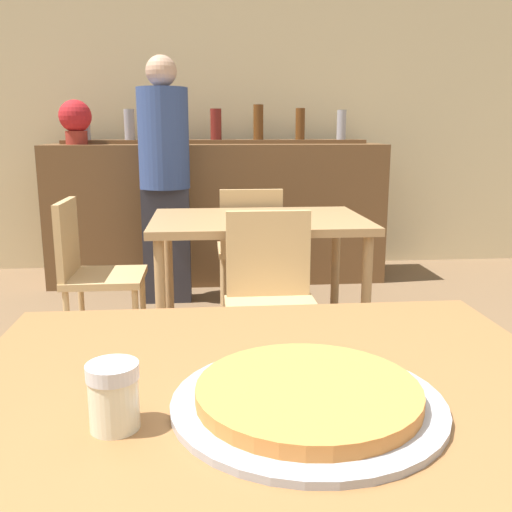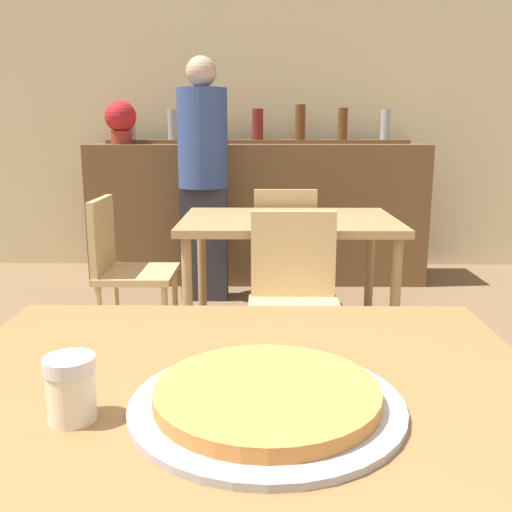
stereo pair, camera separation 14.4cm
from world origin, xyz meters
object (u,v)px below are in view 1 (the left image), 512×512
(cheese_shaker, at_px, (114,396))
(potted_plant, at_px, (75,119))
(chair_far_side_front, at_px, (271,293))
(chair_far_side_back, at_px, (250,243))
(pizza_tray, at_px, (308,397))
(chair_far_side_left, at_px, (90,267))
(person_standing, at_px, (165,173))

(cheese_shaker, height_order, potted_plant, potted_plant)
(chair_far_side_front, distance_m, cheese_shaker, 1.72)
(chair_far_side_back, distance_m, pizza_tray, 2.75)
(chair_far_side_front, relative_size, cheese_shaker, 8.63)
(chair_far_side_back, height_order, cheese_shaker, cheese_shaker)
(pizza_tray, relative_size, potted_plant, 1.27)
(chair_far_side_front, bearing_deg, cheese_shaker, -104.24)
(chair_far_side_back, distance_m, cheese_shaker, 2.82)
(cheese_shaker, relative_size, potted_plant, 0.30)
(pizza_tray, bearing_deg, chair_far_side_left, 109.17)
(chair_far_side_left, xyz_separation_m, potted_plant, (-0.34, 1.51, 0.77))
(chair_far_side_front, distance_m, potted_plant, 2.54)
(chair_far_side_back, bearing_deg, potted_plant, -37.58)
(chair_far_side_left, relative_size, pizza_tray, 2.00)
(chair_far_side_front, xyz_separation_m, pizza_tray, (-0.13, -1.60, 0.30))
(chair_far_side_left, bearing_deg, chair_far_side_back, -57.36)
(chair_far_side_left, height_order, person_standing, person_standing)
(person_standing, distance_m, potted_plant, 0.93)
(chair_far_side_front, relative_size, pizza_tray, 2.00)
(chair_far_side_left, distance_m, pizza_tray, 2.31)
(cheese_shaker, bearing_deg, chair_far_side_front, 75.76)
(person_standing, relative_size, potted_plant, 5.07)
(chair_far_side_back, bearing_deg, pizza_tray, 87.24)
(chair_far_side_back, bearing_deg, chair_far_side_left, 32.64)
(chair_far_side_left, distance_m, cheese_shaker, 2.28)
(pizza_tray, distance_m, cheese_shaker, 0.29)
(chair_far_side_front, height_order, cheese_shaker, cheese_shaker)
(pizza_tray, xyz_separation_m, person_standing, (-0.42, 3.15, 0.11))
(chair_far_side_back, relative_size, pizza_tray, 2.00)
(cheese_shaker, bearing_deg, potted_plant, 102.34)
(chair_far_side_left, bearing_deg, potted_plant, 12.79)
(potted_plant, bearing_deg, person_standing, -37.90)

